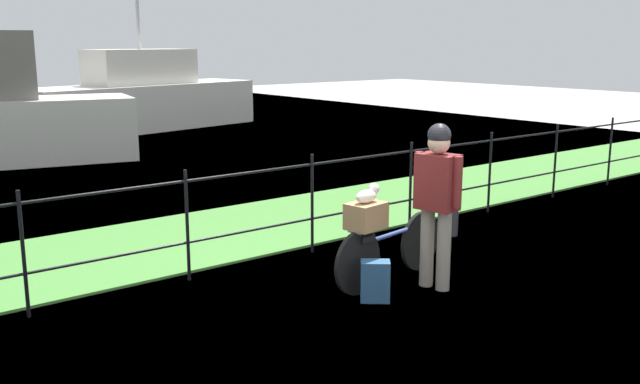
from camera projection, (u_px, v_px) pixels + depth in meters
ground_plane at (373, 318)px, 6.46m from camera, size 60.00×60.00×0.00m
grass_strip at (194, 238)px, 9.03m from camera, size 27.00×2.40×0.03m
harbor_water at (2, 154)px, 15.82m from camera, size 30.00×30.00×0.00m
iron_fence at (254, 206)px, 7.82m from camera, size 18.04×0.04×1.18m
bicycle_main at (389, 250)px, 7.36m from camera, size 1.71×0.33×0.65m
wooden_crate at (366, 216)px, 6.99m from camera, size 0.42×0.34×0.26m
terrier_dog at (368, 195)px, 6.96m from camera, size 0.32×0.18×0.18m
cyclist_person at (437, 191)px, 7.05m from camera, size 0.32×0.53×1.68m
backpack_on_paving at (375, 281)px, 6.84m from camera, size 0.33×0.32×0.40m
mooring_bollard at (450, 220)px, 9.18m from camera, size 0.20×0.20×0.41m
moored_boat_near at (142, 99)px, 20.10m from camera, size 7.21×3.27×3.85m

